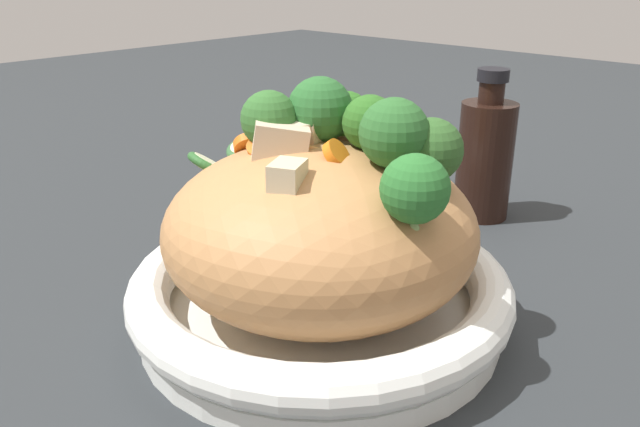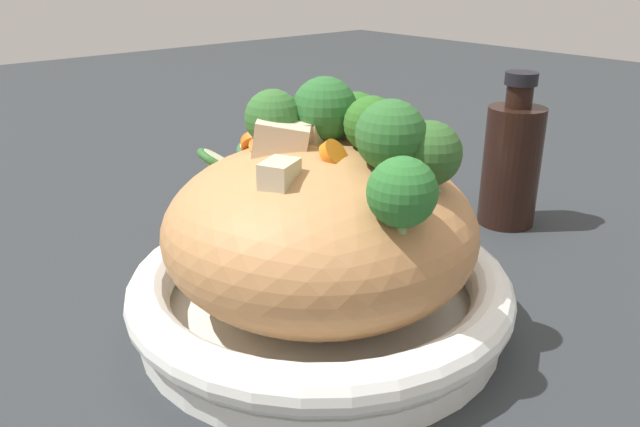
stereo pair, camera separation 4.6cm
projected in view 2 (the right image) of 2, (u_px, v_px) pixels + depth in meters
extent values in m
plane|color=#292D30|center=(320.00, 321.00, 0.50)|extent=(3.00, 3.00, 0.00)
cylinder|color=white|center=(320.00, 312.00, 0.49)|extent=(0.27, 0.27, 0.02)
torus|color=white|center=(320.00, 284.00, 0.49)|extent=(0.29, 0.29, 0.03)
ellipsoid|color=#B9804D|center=(320.00, 229.00, 0.47)|extent=(0.23, 0.23, 0.12)
torus|color=#BF7745|center=(359.00, 177.00, 0.42)|extent=(0.06, 0.06, 0.01)
torus|color=tan|center=(337.00, 154.00, 0.46)|extent=(0.05, 0.05, 0.02)
torus|color=#C28644|center=(313.00, 147.00, 0.47)|extent=(0.06, 0.05, 0.02)
cone|color=#92AD75|center=(355.00, 144.00, 0.51)|extent=(0.02, 0.02, 0.02)
sphere|color=#2D6921|center=(356.00, 117.00, 0.50)|extent=(0.04, 0.04, 0.04)
cone|color=#8FB276|center=(427.00, 184.00, 0.43)|extent=(0.03, 0.03, 0.01)
sphere|color=#315D28|center=(429.00, 153.00, 0.42)|extent=(0.06, 0.06, 0.04)
cone|color=#95B569|center=(400.00, 230.00, 0.38)|extent=(0.02, 0.02, 0.02)
sphere|color=#2A6D2D|center=(402.00, 192.00, 0.37)|extent=(0.06, 0.06, 0.04)
cone|color=#94B076|center=(389.00, 174.00, 0.42)|extent=(0.03, 0.03, 0.02)
sphere|color=#2D652D|center=(391.00, 135.00, 0.41)|extent=(0.06, 0.06, 0.05)
cone|color=#98B676|center=(325.00, 141.00, 0.48)|extent=(0.03, 0.03, 0.02)
sphere|color=#2A642D|center=(325.00, 110.00, 0.47)|extent=(0.07, 0.07, 0.05)
cone|color=#92B370|center=(371.00, 152.00, 0.45)|extent=(0.02, 0.02, 0.01)
sphere|color=#2E6622|center=(371.00, 124.00, 0.45)|extent=(0.05, 0.05, 0.04)
cone|color=#8FB671|center=(274.00, 146.00, 0.47)|extent=(0.02, 0.02, 0.01)
sphere|color=#34692E|center=(273.00, 118.00, 0.46)|extent=(0.05, 0.05, 0.04)
cylinder|color=orange|center=(256.00, 144.00, 0.49)|extent=(0.03, 0.03, 0.02)
cylinder|color=orange|center=(264.00, 146.00, 0.46)|extent=(0.03, 0.03, 0.02)
cylinder|color=orange|center=(334.00, 154.00, 0.43)|extent=(0.02, 0.03, 0.02)
cylinder|color=beige|center=(218.00, 162.00, 0.51)|extent=(0.04, 0.04, 0.02)
torus|color=#2C622B|center=(218.00, 162.00, 0.51)|extent=(0.05, 0.05, 0.03)
cylinder|color=beige|center=(259.00, 146.00, 0.52)|extent=(0.03, 0.03, 0.02)
torus|color=#325F34|center=(259.00, 146.00, 0.52)|extent=(0.04, 0.04, 0.02)
cube|color=beige|center=(279.00, 174.00, 0.40)|extent=(0.03, 0.03, 0.02)
cube|color=beige|center=(297.00, 136.00, 0.46)|extent=(0.03, 0.03, 0.03)
cube|color=beige|center=(282.00, 140.00, 0.45)|extent=(0.05, 0.05, 0.03)
cube|color=beige|center=(309.00, 133.00, 0.47)|extent=(0.03, 0.03, 0.03)
cylinder|color=black|center=(511.00, 167.00, 0.66)|extent=(0.06, 0.06, 0.12)
cylinder|color=black|center=(519.00, 96.00, 0.63)|extent=(0.03, 0.03, 0.02)
cylinder|color=black|center=(522.00, 78.00, 0.63)|extent=(0.03, 0.03, 0.01)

